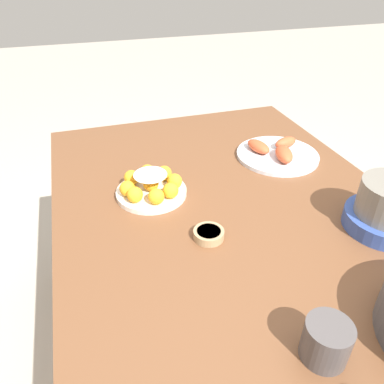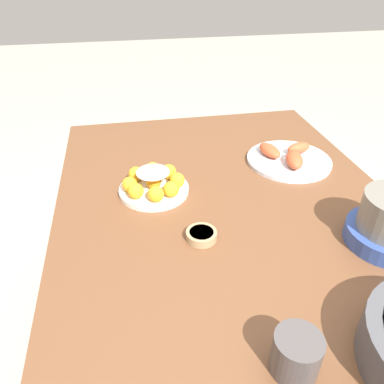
{
  "view_description": "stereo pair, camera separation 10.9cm",
  "coord_description": "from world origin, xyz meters",
  "views": [
    {
      "loc": [
        0.78,
        -0.38,
        1.36
      ],
      "look_at": [
        -0.08,
        -0.1,
        0.76
      ],
      "focal_mm": 35.0,
      "sensor_mm": 36.0,
      "label": 1
    },
    {
      "loc": [
        0.81,
        -0.27,
        1.36
      ],
      "look_at": [
        -0.08,
        -0.1,
        0.76
      ],
      "focal_mm": 35.0,
      "sensor_mm": 36.0,
      "label": 2
    }
  ],
  "objects": [
    {
      "name": "ground_plane",
      "position": [
        0.0,
        0.0,
        0.0
      ],
      "size": [
        12.0,
        12.0,
        0.0
      ],
      "primitive_type": "plane",
      "color": "#B2A899"
    },
    {
      "name": "cup_near",
      "position": [
        0.46,
        -0.02,
        0.76
      ],
      "size": [
        0.09,
        0.09,
        0.08
      ],
      "color": "#4C4747",
      "rests_on": "dining_table"
    },
    {
      "name": "dining_table",
      "position": [
        0.0,
        0.0,
        0.64
      ],
      "size": [
        1.46,
        1.0,
        0.72
      ],
      "color": "brown",
      "rests_on": "ground_plane"
    },
    {
      "name": "sauce_bowl",
      "position": [
        0.08,
        -0.11,
        0.73
      ],
      "size": [
        0.08,
        0.08,
        0.02
      ],
      "color": "tan",
      "rests_on": "dining_table"
    },
    {
      "name": "seafood_platter",
      "position": [
        -0.27,
        0.27,
        0.74
      ],
      "size": [
        0.29,
        0.29,
        0.06
      ],
      "color": "silver",
      "rests_on": "dining_table"
    },
    {
      "name": "cake_plate",
      "position": [
        -0.16,
        -0.21,
        0.75
      ],
      "size": [
        0.22,
        0.22,
        0.08
      ],
      "color": "silver",
      "rests_on": "dining_table"
    }
  ]
}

